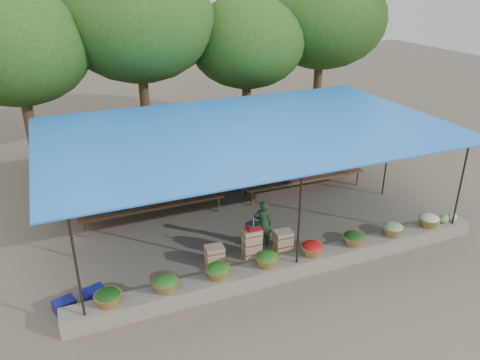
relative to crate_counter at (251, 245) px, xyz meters
name	(u,v)px	position (x,y,z in m)	size (l,w,h in m)	color
ground	(248,221)	(0.64, 1.68, -0.31)	(60.00, 60.00, 0.00)	#695D4D
stone_curb	(293,266)	(0.64, -1.07, -0.11)	(10.60, 0.55, 0.40)	#6F6559
stall_canopy	(247,133)	(0.64, 1.76, 2.36)	(10.80, 6.60, 2.82)	black
produce_baskets	(290,254)	(0.54, -1.07, 0.25)	(8.98, 0.58, 0.34)	brown
netting_backdrop	(211,147)	(0.64, 4.83, 0.94)	(10.60, 0.06, 2.50)	#19461B
tree_row	(194,30)	(1.14, 7.77, 4.39)	(16.51, 5.50, 7.12)	#3E2C16
fruit_table_left	(151,198)	(-1.85, 3.03, 0.30)	(4.21, 0.95, 0.93)	#4D321F
fruit_table_right	(301,172)	(3.15, 3.03, 0.30)	(4.21, 0.95, 0.93)	#4D321F
crate_counter	(251,245)	(0.00, 0.00, 0.00)	(2.37, 0.37, 0.77)	tan
weighing_scale	(253,226)	(0.06, 0.00, 0.55)	(0.34, 0.34, 0.36)	#AA0D14
vendor_seated	(263,224)	(0.49, 0.35, 0.34)	(0.48, 0.31, 1.30)	#19371E
customer_left	(118,180)	(-2.58, 4.16, 0.52)	(0.81, 0.63, 1.66)	slate
customer_mid	(267,160)	(2.32, 3.89, 0.55)	(1.12, 0.64, 1.73)	slate
customer_right	(307,157)	(3.78, 3.73, 0.48)	(0.93, 0.39, 1.58)	slate
blue_crate_front	(64,305)	(-4.53, -0.39, -0.18)	(0.44, 0.32, 0.27)	navy
blue_crate_back	(94,294)	(-3.89, -0.27, -0.17)	(0.47, 0.34, 0.28)	navy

